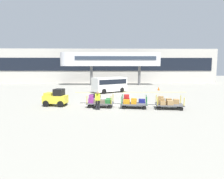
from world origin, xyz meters
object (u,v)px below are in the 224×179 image
baggage_cart_middle (133,102)px  baggage_cart_lead (100,101)px  safety_cone_near (159,89)px  baggage_handler (98,100)px  shuttle_van (110,84)px  baggage_tug (56,98)px  baggage_cart_tail (168,103)px

baggage_cart_middle → baggage_cart_lead: bearing=172.6°
baggage_cart_middle → safety_cone_near: (5.58, 12.81, -0.22)m
baggage_handler → shuttle_van: (1.08, 11.41, 0.37)m
baggage_tug → baggage_cart_middle: size_ratio=0.73×
baggage_tug → baggage_cart_middle: bearing=-8.0°
baggage_tug → baggage_handler: 4.36m
baggage_handler → baggage_tug: bearing=155.1°
baggage_tug → safety_cone_near: bearing=43.3°
safety_cone_near → baggage_handler: bearing=-122.2°
shuttle_van → safety_cone_near: bearing=16.6°
baggage_tug → baggage_cart_lead: size_ratio=0.73×
baggage_cart_tail → baggage_handler: size_ratio=1.97×
baggage_cart_middle → baggage_handler: baggage_handler is taller
baggage_cart_middle → baggage_cart_tail: 3.00m
baggage_cart_lead → shuttle_van: size_ratio=0.61×
baggage_tug → shuttle_van: (5.03, 9.58, 0.48)m
baggage_cart_lead → baggage_tug: bearing=171.6°
baggage_handler → safety_cone_near: baggage_handler is taller
baggage_cart_middle → baggage_tug: bearing=172.0°
baggage_tug → baggage_cart_middle: 7.05m
safety_cone_near → shuttle_van: bearing=-163.4°
baggage_cart_tail → safety_cone_near: (2.61, 13.26, -0.24)m
baggage_cart_lead → baggage_cart_tail: baggage_cart_lead is taller
baggage_cart_middle → baggage_handler: 3.17m
baggage_cart_lead → baggage_handler: baggage_handler is taller
baggage_cart_lead → baggage_handler: size_ratio=1.97×
baggage_cart_lead → baggage_cart_middle: (2.93, -0.38, -0.04)m
baggage_handler → baggage_cart_lead: bearing=85.2°
baggage_cart_lead → safety_cone_near: bearing=55.6°
baggage_cart_lead → baggage_cart_middle: baggage_cart_lead is taller
baggage_cart_tail → safety_cone_near: 13.52m
baggage_cart_tail → shuttle_van: shuttle_van is taller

